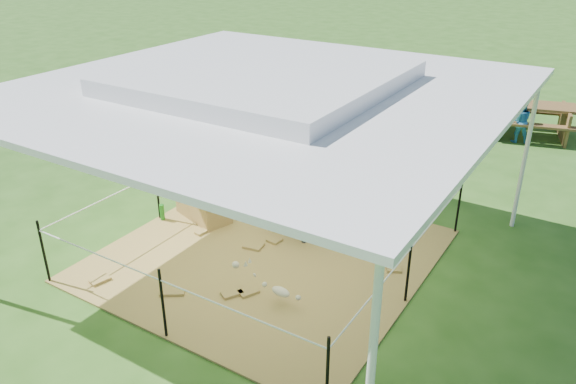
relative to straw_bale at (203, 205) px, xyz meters
The scene contains 13 objects.
ground 1.69m from the straw_bale, 14.80° to the right, with size 90.00×90.00×0.00m, color #2D5919.
hay_patch 1.69m from the straw_bale, 14.80° to the right, with size 4.60×4.60×0.03m, color brown.
canopy_tent 2.95m from the straw_bale, 14.80° to the right, with size 6.30×6.30×2.90m.
rope_fence 1.71m from the straw_bale, 14.80° to the right, with size 4.54×4.54×1.00m.
straw_bale is the anchor object (origin of this frame).
dark_cloth 0.26m from the straw_bale, ahead, with size 1.09×0.57×0.06m, color black.
woman 0.85m from the straw_bale, ahead, with size 0.45×0.29×1.23m, color #AD1018.
green_bottle 0.72m from the straw_bale, 140.71° to the right, with size 0.08×0.08×0.28m, color #1E7B1B.
pony 1.71m from the straw_bale, ahead, with size 0.53×1.15×0.97m, color #4A4A4F.
pink_hat 1.87m from the straw_bale, ahead, with size 0.30×0.30×0.14m, color pink.
foal 2.84m from the straw_bale, 29.34° to the right, with size 0.83×0.46×0.46m, color #C8B692, non-canonical shape.
picnic_table_near 8.45m from the straw_bale, 62.24° to the left, with size 1.91×1.38×0.80m, color brown.
distant_person 7.88m from the straw_bale, 61.26° to the left, with size 0.50×0.39×1.03m, color teal.
Camera 1 is at (4.20, -6.13, 4.63)m, focal length 35.00 mm.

